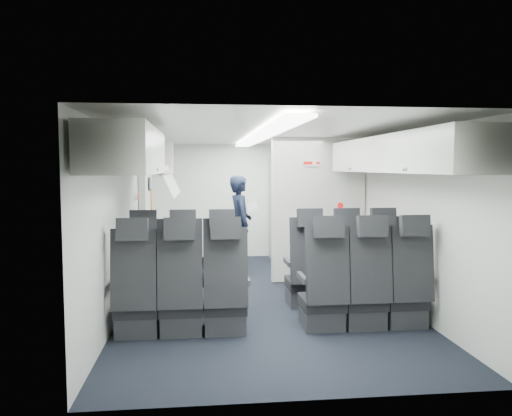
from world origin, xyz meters
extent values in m
cube|color=black|center=(0.00, 0.00, -0.01)|extent=(3.40, 6.00, 0.01)
cube|color=white|center=(0.00, 0.00, 2.15)|extent=(3.40, 6.00, 0.01)
cube|color=silver|center=(0.00, 3.00, 1.07)|extent=(3.40, 0.01, 2.15)
cube|color=silver|center=(0.00, -3.00, 1.07)|extent=(3.40, 0.01, 2.15)
cube|color=silver|center=(-1.70, 0.00, 1.07)|extent=(0.01, 6.00, 2.15)
cube|color=silver|center=(1.70, 0.00, 1.07)|extent=(0.01, 6.00, 2.15)
cube|color=white|center=(0.00, 0.00, 2.11)|extent=(0.25, 5.52, 0.03)
cube|color=black|center=(-1.42, -0.45, 0.27)|extent=(0.44, 0.46, 0.12)
cube|color=#2D2D33|center=(-1.42, -0.45, 0.11)|extent=(0.42, 0.42, 0.22)
cube|color=black|center=(-1.42, -0.67, 0.72)|extent=(0.44, 0.20, 0.80)
cube|color=black|center=(-1.42, -0.72, 1.12)|extent=(0.30, 0.12, 0.23)
cube|color=#2D2D33|center=(-1.64, -0.48, 0.55)|extent=(0.05, 0.40, 0.06)
cube|color=#2D2D33|center=(-1.20, -0.48, 0.55)|extent=(0.05, 0.40, 0.06)
cube|color=black|center=(-0.97, -0.45, 0.27)|extent=(0.44, 0.46, 0.12)
cube|color=#2D2D33|center=(-0.97, -0.45, 0.11)|extent=(0.42, 0.42, 0.22)
cube|color=black|center=(-0.97, -0.67, 0.72)|extent=(0.44, 0.20, 0.80)
cube|color=black|center=(-0.97, -0.72, 1.12)|extent=(0.30, 0.12, 0.23)
cube|color=#2D2D33|center=(-1.19, -0.48, 0.55)|extent=(0.05, 0.40, 0.06)
cube|color=#2D2D33|center=(-0.75, -0.48, 0.55)|extent=(0.05, 0.40, 0.06)
cube|color=black|center=(-0.52, -0.45, 0.27)|extent=(0.44, 0.46, 0.12)
cube|color=#2D2D33|center=(-0.52, -0.45, 0.11)|extent=(0.42, 0.42, 0.22)
cube|color=black|center=(-0.52, -0.67, 0.72)|extent=(0.44, 0.20, 0.80)
cube|color=black|center=(-0.52, -0.72, 1.12)|extent=(0.30, 0.12, 0.23)
cube|color=#2D2D33|center=(-0.74, -0.48, 0.55)|extent=(0.05, 0.40, 0.06)
cube|color=#2D2D33|center=(-0.30, -0.48, 0.55)|extent=(0.05, 0.40, 0.06)
cube|color=black|center=(0.52, -0.45, 0.27)|extent=(0.44, 0.46, 0.12)
cube|color=#2D2D33|center=(0.52, -0.45, 0.11)|extent=(0.42, 0.42, 0.22)
cube|color=black|center=(0.52, -0.67, 0.72)|extent=(0.44, 0.20, 0.80)
cube|color=black|center=(0.52, -0.72, 1.12)|extent=(0.30, 0.12, 0.23)
cube|color=#2D2D33|center=(0.30, -0.48, 0.55)|extent=(0.05, 0.40, 0.06)
cube|color=#2D2D33|center=(0.74, -0.48, 0.55)|extent=(0.05, 0.40, 0.06)
cube|color=black|center=(0.97, -0.45, 0.27)|extent=(0.44, 0.46, 0.12)
cube|color=#2D2D33|center=(0.97, -0.45, 0.11)|extent=(0.42, 0.42, 0.22)
cube|color=black|center=(0.97, -0.67, 0.72)|extent=(0.44, 0.20, 0.80)
cube|color=black|center=(0.97, -0.72, 1.12)|extent=(0.30, 0.12, 0.23)
cube|color=#2D2D33|center=(0.75, -0.48, 0.55)|extent=(0.05, 0.40, 0.06)
cube|color=#2D2D33|center=(1.19, -0.48, 0.55)|extent=(0.05, 0.40, 0.06)
cube|color=black|center=(1.42, -0.45, 0.27)|extent=(0.44, 0.46, 0.12)
cube|color=#2D2D33|center=(1.42, -0.45, 0.11)|extent=(0.42, 0.42, 0.22)
cube|color=black|center=(1.42, -0.67, 0.72)|extent=(0.44, 0.20, 0.80)
cube|color=black|center=(1.42, -0.72, 1.12)|extent=(0.30, 0.12, 0.23)
cube|color=#2D2D33|center=(1.20, -0.48, 0.55)|extent=(0.05, 0.40, 0.06)
cube|color=#2D2D33|center=(1.64, -0.48, 0.55)|extent=(0.05, 0.40, 0.06)
cube|color=black|center=(-1.42, -1.35, 0.27)|extent=(0.44, 0.46, 0.12)
cube|color=#2D2D33|center=(-1.42, -1.35, 0.11)|extent=(0.42, 0.42, 0.22)
cube|color=black|center=(-1.42, -1.57, 0.72)|extent=(0.44, 0.20, 0.80)
cube|color=black|center=(-1.42, -1.62, 1.12)|extent=(0.30, 0.12, 0.23)
cube|color=#2D2D33|center=(-1.64, -1.38, 0.55)|extent=(0.05, 0.40, 0.06)
cube|color=#2D2D33|center=(-1.20, -1.38, 0.55)|extent=(0.05, 0.40, 0.06)
cube|color=black|center=(-0.97, -1.35, 0.27)|extent=(0.44, 0.46, 0.12)
cube|color=#2D2D33|center=(-0.97, -1.35, 0.11)|extent=(0.42, 0.42, 0.22)
cube|color=black|center=(-0.97, -1.57, 0.72)|extent=(0.44, 0.20, 0.80)
cube|color=black|center=(-0.97, -1.62, 1.12)|extent=(0.30, 0.12, 0.23)
cube|color=#2D2D33|center=(-1.19, -1.38, 0.55)|extent=(0.05, 0.40, 0.06)
cube|color=#2D2D33|center=(-0.75, -1.38, 0.55)|extent=(0.05, 0.40, 0.06)
cube|color=black|center=(-0.52, -1.35, 0.27)|extent=(0.44, 0.46, 0.12)
cube|color=#2D2D33|center=(-0.52, -1.35, 0.11)|extent=(0.42, 0.42, 0.22)
cube|color=black|center=(-0.52, -1.57, 0.72)|extent=(0.44, 0.20, 0.80)
cube|color=black|center=(-0.52, -1.62, 1.12)|extent=(0.30, 0.12, 0.23)
cube|color=#2D2D33|center=(-0.74, -1.38, 0.55)|extent=(0.05, 0.40, 0.06)
cube|color=#2D2D33|center=(-0.30, -1.38, 0.55)|extent=(0.05, 0.40, 0.06)
cube|color=black|center=(0.52, -1.35, 0.27)|extent=(0.44, 0.46, 0.12)
cube|color=#2D2D33|center=(0.52, -1.35, 0.11)|extent=(0.42, 0.42, 0.22)
cube|color=black|center=(0.52, -1.57, 0.72)|extent=(0.44, 0.20, 0.80)
cube|color=black|center=(0.52, -1.62, 1.12)|extent=(0.30, 0.12, 0.23)
cube|color=#2D2D33|center=(0.30, -1.38, 0.55)|extent=(0.05, 0.40, 0.06)
cube|color=#2D2D33|center=(0.74, -1.38, 0.55)|extent=(0.05, 0.40, 0.06)
cube|color=black|center=(0.97, -1.35, 0.27)|extent=(0.44, 0.46, 0.12)
cube|color=#2D2D33|center=(0.97, -1.35, 0.11)|extent=(0.42, 0.42, 0.22)
cube|color=black|center=(0.97, -1.57, 0.72)|extent=(0.44, 0.20, 0.80)
cube|color=black|center=(0.97, -1.62, 1.12)|extent=(0.30, 0.12, 0.23)
cube|color=#2D2D33|center=(0.75, -1.38, 0.55)|extent=(0.05, 0.40, 0.06)
cube|color=#2D2D33|center=(1.19, -1.38, 0.55)|extent=(0.05, 0.40, 0.06)
cube|color=black|center=(1.42, -1.35, 0.27)|extent=(0.44, 0.46, 0.12)
cube|color=#2D2D33|center=(1.42, -1.35, 0.11)|extent=(0.42, 0.42, 0.22)
cube|color=black|center=(1.42, -1.57, 0.72)|extent=(0.44, 0.20, 0.80)
cube|color=black|center=(1.42, -1.62, 1.12)|extent=(0.30, 0.12, 0.23)
cube|color=#2D2D33|center=(1.20, -1.38, 0.55)|extent=(0.05, 0.40, 0.06)
cube|color=#2D2D33|center=(1.64, -1.38, 0.55)|extent=(0.05, 0.40, 0.06)
cube|color=silver|center=(-1.40, -2.00, 1.86)|extent=(0.52, 1.80, 0.40)
cylinder|color=slate|center=(-1.15, -2.00, 1.70)|extent=(0.04, 0.10, 0.04)
cube|color=#9E9E93|center=(-1.40, -0.25, 1.66)|extent=(0.52, 1.70, 0.04)
cube|color=silver|center=(-1.66, -0.25, 1.86)|extent=(0.06, 1.70, 0.44)
cube|color=silver|center=(-1.40, -1.08, 1.86)|extent=(0.52, 0.04, 0.40)
cube|color=silver|center=(-1.40, 0.58, 1.86)|extent=(0.52, 0.04, 0.40)
cube|color=silver|center=(-1.15, -0.25, 1.55)|extent=(0.21, 1.61, 0.38)
cube|color=silver|center=(1.40, -2.00, 1.86)|extent=(0.52, 1.80, 0.40)
cylinder|color=slate|center=(1.15, -2.00, 1.70)|extent=(0.04, 0.10, 0.04)
cube|color=silver|center=(1.40, -0.25, 1.86)|extent=(0.52, 1.70, 0.40)
cylinder|color=slate|center=(1.15, -0.25, 1.70)|extent=(0.04, 0.10, 0.04)
cube|color=silver|center=(0.98, 0.80, 1.07)|extent=(1.40, 0.12, 2.13)
cube|color=white|center=(0.85, 0.73, 1.78)|extent=(0.24, 0.01, 0.10)
cube|color=red|center=(0.80, 0.72, 1.78)|extent=(0.13, 0.01, 0.04)
cube|color=red|center=(0.95, 0.72, 1.78)|extent=(0.05, 0.01, 0.03)
cylinder|color=white|center=(1.30, 0.73, 1.15)|extent=(0.11, 0.01, 0.11)
cylinder|color=red|center=(1.30, 0.72, 1.15)|extent=(0.09, 0.01, 0.09)
cube|color=#939399|center=(0.95, 2.72, 0.95)|extent=(0.85, 0.50, 1.90)
cube|color=#3F3F42|center=(0.95, 2.46, 0.50)|extent=(0.80, 0.01, 0.02)
cube|color=#3F3F42|center=(0.95, 2.46, 1.00)|extent=(0.80, 0.01, 0.02)
cube|color=#3F3F42|center=(0.95, 2.46, 1.50)|extent=(0.80, 0.01, 0.02)
cube|color=silver|center=(-1.64, 1.55, 0.95)|extent=(0.10, 0.92, 1.86)
cylinder|color=black|center=(-1.58, 1.55, 1.45)|extent=(0.03, 0.22, 0.22)
cube|color=gold|center=(-1.58, 1.85, 1.00)|extent=(0.02, 0.10, 0.75)
cylinder|color=white|center=(-1.67, 0.80, 1.30)|extent=(0.01, 0.11, 0.11)
cylinder|color=red|center=(-1.66, 0.80, 1.30)|extent=(0.01, 0.09, 0.09)
imported|color=black|center=(-0.13, 1.62, 0.79)|extent=(0.45, 0.62, 1.58)
cube|color=black|center=(-1.43, -0.06, 1.77)|extent=(0.39, 0.29, 0.22)
cube|color=white|center=(0.06, 1.57, 1.08)|extent=(0.18, 0.06, 0.13)
camera|label=1|loc=(-0.75, -6.49, 1.72)|focal=35.00mm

